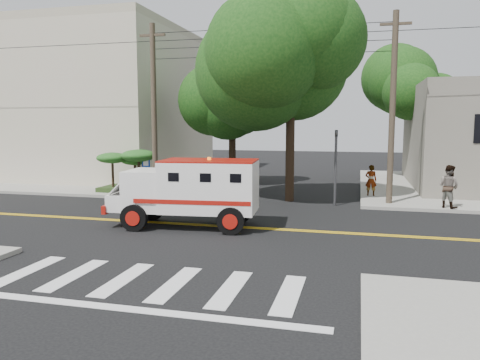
# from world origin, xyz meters

# --- Properties ---
(ground) EXTENTS (100.00, 100.00, 0.00)m
(ground) POSITION_xyz_m (0.00, 0.00, 0.00)
(ground) COLOR black
(ground) RESTS_ON ground
(sidewalk_nw) EXTENTS (17.00, 17.00, 0.15)m
(sidewalk_nw) POSITION_xyz_m (-13.50, 13.50, 0.07)
(sidewalk_nw) COLOR gray
(sidewalk_nw) RESTS_ON ground
(building_left) EXTENTS (16.00, 14.00, 10.00)m
(building_left) POSITION_xyz_m (-15.50, 15.00, 5.15)
(building_left) COLOR beige
(building_left) RESTS_ON sidewalk_nw
(utility_pole_left) EXTENTS (0.28, 0.28, 9.00)m
(utility_pole_left) POSITION_xyz_m (-5.60, 6.00, 4.50)
(utility_pole_left) COLOR #382D23
(utility_pole_left) RESTS_ON ground
(utility_pole_right) EXTENTS (0.28, 0.28, 9.00)m
(utility_pole_right) POSITION_xyz_m (6.30, 6.20, 4.50)
(utility_pole_right) COLOR #382D23
(utility_pole_right) RESTS_ON ground
(tree_main) EXTENTS (6.08, 5.70, 9.85)m
(tree_main) POSITION_xyz_m (1.94, 6.21, 7.20)
(tree_main) COLOR black
(tree_main) RESTS_ON ground
(tree_left) EXTENTS (4.48, 4.20, 7.70)m
(tree_left) POSITION_xyz_m (-2.68, 11.79, 5.73)
(tree_left) COLOR black
(tree_left) RESTS_ON ground
(tree_right) EXTENTS (4.80, 4.50, 8.20)m
(tree_right) POSITION_xyz_m (8.84, 15.77, 6.09)
(tree_right) COLOR black
(tree_right) RESTS_ON ground
(traffic_signal) EXTENTS (0.15, 0.18, 3.60)m
(traffic_signal) POSITION_xyz_m (3.80, 5.60, 2.23)
(traffic_signal) COLOR #3F3F42
(traffic_signal) RESTS_ON ground
(accessibility_sign) EXTENTS (0.45, 0.10, 2.02)m
(accessibility_sign) POSITION_xyz_m (-6.20, 6.17, 1.37)
(accessibility_sign) COLOR #3F3F42
(accessibility_sign) RESTS_ON ground
(palm_planter) EXTENTS (3.52, 2.63, 2.36)m
(palm_planter) POSITION_xyz_m (-7.44, 6.62, 1.65)
(palm_planter) COLOR #1E3314
(palm_planter) RESTS_ON sidewalk_nw
(armored_truck) EXTENTS (5.78, 2.70, 2.56)m
(armored_truck) POSITION_xyz_m (-1.24, -0.39, 1.46)
(armored_truck) COLOR white
(armored_truck) RESTS_ON ground
(pedestrian_a) EXTENTS (0.60, 0.41, 1.61)m
(pedestrian_a) POSITION_xyz_m (5.50, 8.35, 0.96)
(pedestrian_a) COLOR gray
(pedestrian_a) RESTS_ON sidewalk_ne
(pedestrian_b) EXTENTS (1.18, 1.17, 1.92)m
(pedestrian_b) POSITION_xyz_m (8.77, 5.50, 1.11)
(pedestrian_b) COLOR gray
(pedestrian_b) RESTS_ON sidewalk_ne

